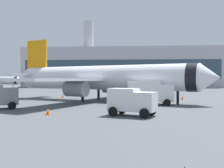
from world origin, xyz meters
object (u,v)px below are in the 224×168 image
object	(u,v)px
cargo_van	(132,101)
safety_cone_far	(48,111)
safety_cone_near	(63,96)
safety_cone_mid	(182,97)
airplane_at_gate	(100,78)
fuel_truck	(150,92)

from	to	relation	value
cargo_van	safety_cone_far	bearing A→B (deg)	179.23
safety_cone_near	safety_cone_mid	xyz separation A→B (m)	(21.30, -3.02, 0.05)
airplane_at_gate	fuel_truck	world-z (taller)	airplane_at_gate
airplane_at_gate	cargo_van	world-z (taller)	airplane_at_gate
fuel_truck	cargo_van	size ratio (longest dim) A/B	1.25
airplane_at_gate	safety_cone_far	distance (m)	16.85
fuel_truck	safety_cone_far	bearing A→B (deg)	-134.94
fuel_truck	safety_cone_mid	distance (m)	11.17
cargo_van	safety_cone_mid	xyz separation A→B (m)	(8.49, 19.91, -1.07)
airplane_at_gate	safety_cone_far	size ratio (longest dim) A/B	48.85
safety_cone_near	airplane_at_gate	bearing A→B (deg)	-40.09
safety_cone_near	safety_cone_mid	size ratio (longest dim) A/B	0.88
safety_cone_far	airplane_at_gate	bearing A→B (deg)	78.94
cargo_van	safety_cone_near	bearing A→B (deg)	119.18
cargo_van	safety_cone_near	distance (m)	26.28
cargo_van	safety_cone_near	size ratio (longest dim) A/B	7.16
cargo_van	fuel_truck	bearing A→B (deg)	77.33
airplane_at_gate	cargo_van	bearing A→B (deg)	-73.09
safety_cone_near	safety_cone_far	xyz separation A→B (m)	(4.67, -22.81, 0.01)
cargo_van	safety_cone_mid	size ratio (longest dim) A/B	6.26
fuel_truck	safety_cone_far	distance (m)	14.97
airplane_at_gate	safety_cone_near	world-z (taller)	airplane_at_gate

